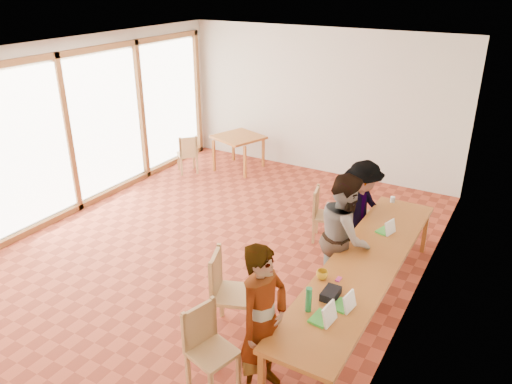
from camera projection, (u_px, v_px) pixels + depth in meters
ground at (213, 250)px, 7.78m from camera, size 8.00×8.00×0.00m
wall_back at (320, 102)px, 10.34m from camera, size 6.00×0.10×3.00m
wall_right at (421, 205)px, 5.80m from camera, size 0.10×8.00×3.00m
window_wall at (67, 130)px, 8.52m from camera, size 0.10×8.00×3.00m
ceiling at (205, 52)px, 6.55m from camera, size 6.00×8.00×0.04m
communal_table at (364, 266)px, 6.08m from camera, size 0.80×4.00×0.75m
side_table at (239, 140)px, 10.72m from camera, size 0.90×0.90×0.75m
chair_near at (206, 338)px, 5.07m from camera, size 0.53×0.53×0.49m
chair_mid at (225, 284)px, 5.84m from camera, size 0.62×0.62×0.55m
chair_far at (321, 209)px, 7.90m from camera, size 0.50×0.50×0.46m
chair_empty at (361, 208)px, 7.98m from camera, size 0.46×0.46×0.44m
chair_spare at (188, 151)px, 10.54m from camera, size 0.55×0.55×0.45m
person_near at (263, 322)px, 4.88m from camera, size 0.52×0.69×1.69m
person_mid at (344, 236)px, 6.43m from camera, size 0.92×1.02×1.72m
person_far at (361, 211)px, 7.31m from camera, size 0.87×1.13×1.54m
laptop_near at (325, 316)px, 5.02m from camera, size 0.24×0.27×0.21m
laptop_mid at (346, 304)px, 5.21m from camera, size 0.23×0.25×0.19m
laptop_far at (387, 229)px, 6.72m from camera, size 0.25×0.26×0.19m
yellow_mug at (322, 275)px, 5.71m from camera, size 0.16×0.16×0.11m
green_bottle at (309, 300)px, 5.14m from camera, size 0.07×0.07×0.28m
clear_glass at (393, 200)px, 7.61m from camera, size 0.07×0.07×0.09m
condiment_cup at (335, 289)px, 5.50m from camera, size 0.08×0.08×0.06m
pink_phone at (339, 279)px, 5.71m from camera, size 0.05×0.10×0.01m
black_pouch at (331, 294)px, 5.39m from camera, size 0.16×0.26×0.09m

